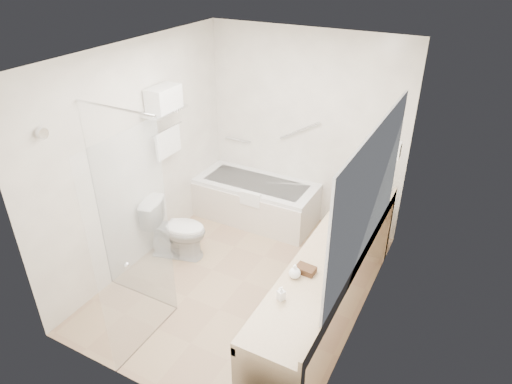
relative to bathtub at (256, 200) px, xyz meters
The scene contains 25 objects.
floor 1.36m from the bathtub, 68.05° to the right, with size 3.20×3.20×0.00m, color tan.
ceiling 2.59m from the bathtub, 68.05° to the right, with size 2.60×3.20×0.10m, color white.
wall_back 1.15m from the bathtub, 35.84° to the left, with size 2.60×0.10×2.50m, color white.
wall_front 3.04m from the bathtub, 80.02° to the right, with size 2.60×0.10×2.50m, color white.
wall_left 1.77m from the bathtub, 122.86° to the right, with size 0.10×3.20×2.50m, color white.
wall_right 2.39m from the bathtub, 34.55° to the right, with size 0.10×3.20×2.50m, color white.
bathtub is the anchor object (origin of this frame).
grab_bar_short 0.87m from the bathtub, 144.55° to the left, with size 0.03×0.03×0.40m, color silver.
grab_bar_long 1.12m from the bathtub, 35.51° to the left, with size 0.03×0.03×0.60m, color silver.
shower_enclosure 2.31m from the bathtub, 93.47° to the right, with size 0.96×0.91×2.11m.
towel_shelf 1.85m from the bathtub, 127.02° to the right, with size 0.24×0.55×0.81m.
vanity_counter 2.09m from the bathtub, 42.35° to the right, with size 0.55×2.70×0.95m.
sink 1.92m from the bathtub, 32.47° to the right, with size 0.40×0.52×0.14m, color silver.
faucet 2.07m from the bathtub, 30.20° to the right, with size 0.03×0.03×0.14m, color silver.
mirror 2.60m from the bathtub, 37.82° to the right, with size 0.02×2.00×1.20m, color #B3B9C0.
hairdryer_unit 2.12m from the bathtub, ahead, with size 0.08×0.10×0.18m, color white.
toilet 1.26m from the bathtub, 111.05° to the right, with size 0.41×0.73×0.72m, color silver.
amenity_basket 2.33m from the bathtub, 51.03° to the right, with size 0.17×0.11×0.06m, color #472F19.
soap_bottle_a 2.63m from the bathtub, 57.49° to the right, with size 0.06×0.12×0.06m, color white.
soap_bottle_b 2.39m from the bathtub, 53.81° to the right, with size 0.10×0.13×0.10m, color white.
water_bottle_left 1.53m from the bathtub, ahead, with size 0.06×0.06×0.19m.
water_bottle_mid 1.65m from the bathtub, 15.12° to the right, with size 0.05×0.05×0.18m.
water_bottle_right 1.62m from the bathtub, 17.22° to the right, with size 0.06×0.06×0.21m.
drinking_glass_near 1.67m from the bathtub, 17.21° to the right, with size 0.08×0.08×0.10m, color silver.
drinking_glass_far 1.67m from the bathtub, ahead, with size 0.07×0.07×0.08m, color silver.
Camera 1 is at (1.99, -3.45, 3.38)m, focal length 32.00 mm.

